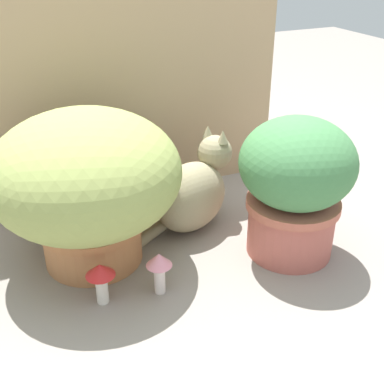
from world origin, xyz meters
TOP-DOWN VIEW (x-y plane):
  - ground_plane at (0.00, 0.00)m, footprint 6.00×6.00m
  - cardboard_backdrop at (0.06, 0.47)m, footprint 1.11×0.03m
  - grass_planter at (-0.16, 0.12)m, footprint 0.51×0.51m
  - leafy_planter at (0.37, -0.07)m, footprint 0.32×0.32m
  - cat at (0.18, 0.17)m, footprint 0.39×0.26m
  - mushroom_ornament_red at (-0.19, -0.07)m, footprint 0.07×0.07m
  - mushroom_ornament_pink at (-0.04, -0.10)m, footprint 0.07×0.07m

SIDE VIEW (x-z plane):
  - ground_plane at x=0.00m, z-range 0.00..0.00m
  - mushroom_ornament_red at x=-0.19m, z-range 0.02..0.14m
  - mushroom_ornament_pink at x=-0.04m, z-range 0.02..0.14m
  - cat at x=0.18m, z-range -0.04..0.28m
  - leafy_planter at x=0.37m, z-range 0.02..0.43m
  - grass_planter at x=-0.16m, z-range 0.03..0.47m
  - cardboard_backdrop at x=0.06m, z-range 0.00..0.85m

